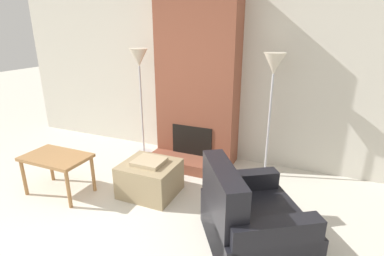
# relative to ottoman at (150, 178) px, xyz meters

# --- Properties ---
(wall_back) EXTENTS (7.02, 0.06, 2.60)m
(wall_back) POSITION_rel_ottoman_xyz_m (0.14, 1.48, 1.08)
(wall_back) COLOR beige
(wall_back) RESTS_ON ground_plane
(fireplace) EXTENTS (1.21, 0.83, 2.60)m
(fireplace) POSITION_rel_ottoman_xyz_m (0.14, 1.21, 1.02)
(fireplace) COLOR brown
(fireplace) RESTS_ON ground_plane
(ottoman) EXTENTS (0.67, 0.61, 0.47)m
(ottoman) POSITION_rel_ottoman_xyz_m (0.00, 0.00, 0.00)
(ottoman) COLOR #998460
(ottoman) RESTS_ON ground_plane
(armchair) EXTENTS (1.26, 1.30, 0.86)m
(armchair) POSITION_rel_ottoman_xyz_m (1.36, -0.48, 0.05)
(armchair) COLOR black
(armchair) RESTS_ON ground_plane
(side_table) EXTENTS (0.81, 0.50, 0.52)m
(side_table) POSITION_rel_ottoman_xyz_m (-1.07, -0.44, 0.23)
(side_table) COLOR #9E7042
(side_table) RESTS_ON ground_plane
(floor_lamp_left) EXTENTS (0.30, 0.30, 1.71)m
(floor_lamp_left) POSITION_rel_ottoman_xyz_m (-0.76, 1.07, 1.21)
(floor_lamp_left) COLOR #ADADB2
(floor_lamp_left) RESTS_ON ground_plane
(floor_lamp_right) EXTENTS (0.30, 0.30, 1.72)m
(floor_lamp_right) POSITION_rel_ottoman_xyz_m (1.26, 1.07, 1.22)
(floor_lamp_right) COLOR #ADADB2
(floor_lamp_right) RESTS_ON ground_plane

